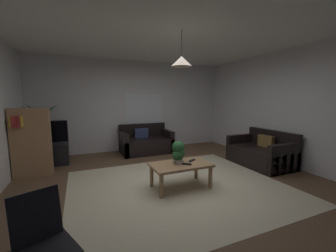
{
  "coord_description": "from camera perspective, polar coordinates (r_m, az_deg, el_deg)",
  "views": [
    {
      "loc": [
        -1.6,
        -3.44,
        1.59
      ],
      "look_at": [
        0.0,
        0.3,
        1.05
      ],
      "focal_mm": 22.31,
      "sensor_mm": 36.0,
      "label": 1
    }
  ],
  "objects": [
    {
      "name": "potted_palm_corner",
      "position": [
        6.15,
        -31.13,
        -2.13
      ],
      "size": [
        0.84,
        0.72,
        1.51
      ],
      "color": "beige",
      "rests_on": "ground"
    },
    {
      "name": "tv",
      "position": [
        5.67,
        -30.33,
        -1.57
      ],
      "size": [
        0.92,
        0.16,
        0.57
      ],
      "color": "black",
      "rests_on": "tv_stand"
    },
    {
      "name": "pendant_lamp",
      "position": [
        3.64,
        3.72,
        17.22
      ],
      "size": [
        0.36,
        0.36,
        0.6
      ],
      "color": "black"
    },
    {
      "name": "folding_chair",
      "position": [
        2.06,
        -31.16,
        -25.4
      ],
      "size": [
        0.53,
        0.54,
        0.87
      ],
      "color": "black",
      "rests_on": "ground"
    },
    {
      "name": "ceiling",
      "position": [
        3.96,
        1.87,
        24.2
      ],
      "size": [
        5.77,
        5.78,
        0.02
      ],
      "primitive_type": "cube",
      "color": "white"
    },
    {
      "name": "tv_stand",
      "position": [
        5.79,
        -29.95,
        -6.86
      ],
      "size": [
        0.9,
        0.44,
        0.5
      ],
      "primitive_type": "cube",
      "color": "black",
      "rests_on": "ground"
    },
    {
      "name": "floor",
      "position": [
        4.12,
        1.7,
        -15.29
      ],
      "size": [
        5.77,
        5.78,
        0.02
      ],
      "primitive_type": "cube",
      "color": "brown",
      "rests_on": "ground"
    },
    {
      "name": "wall_back",
      "position": [
        6.57,
        -9.08,
        5.43
      ],
      "size": [
        5.89,
        0.06,
        2.72
      ],
      "primitive_type": "cube",
      "color": "silver",
      "rests_on": "ground"
    },
    {
      "name": "remote_on_table_1",
      "position": [
        3.72,
        5.21,
        -10.3
      ],
      "size": [
        0.16,
        0.14,
        0.02
      ],
      "primitive_type": "cube",
      "rotation": [
        0.0,
        0.0,
        4.07
      ],
      "color": "black",
      "rests_on": "coffee_table"
    },
    {
      "name": "book_on_table_0",
      "position": [
        3.78,
        2.84,
        -9.99
      ],
      "size": [
        0.14,
        0.11,
        0.02
      ],
      "primitive_type": "cube",
      "rotation": [
        0.0,
        0.0,
        -0.23
      ],
      "color": "black",
      "rests_on": "coffee_table"
    },
    {
      "name": "window_pane",
      "position": [
        6.63,
        -6.44,
        3.92
      ],
      "size": [
        1.18,
        0.01,
        1.12
      ],
      "primitive_type": "cube",
      "color": "white"
    },
    {
      "name": "couch_right_side",
      "position": [
        5.53,
        24.08,
        -6.89
      ],
      "size": [
        0.89,
        1.41,
        0.82
      ],
      "rotation": [
        0.0,
        0.0,
        -1.57
      ],
      "color": "black",
      "rests_on": "ground"
    },
    {
      "name": "wall_right",
      "position": [
        5.68,
        29.55,
        4.23
      ],
      "size": [
        0.06,
        5.78,
        2.72
      ],
      "primitive_type": "cube",
      "color": "silver",
      "rests_on": "ground"
    },
    {
      "name": "couch_under_window",
      "position": [
        6.23,
        -6.08,
        -4.69
      ],
      "size": [
        1.45,
        0.89,
        0.82
      ],
      "color": "black",
      "rests_on": "ground"
    },
    {
      "name": "book_on_table_1",
      "position": [
        3.76,
        2.69,
        -9.67
      ],
      "size": [
        0.16,
        0.11,
        0.03
      ],
      "primitive_type": "cube",
      "rotation": [
        0.0,
        0.0,
        0.13
      ],
      "color": "#99663F",
      "rests_on": "coffee_table"
    },
    {
      "name": "bookshelf_corner",
      "position": [
        5.04,
        -33.3,
        -3.72
      ],
      "size": [
        0.7,
        0.31,
        1.4
      ],
      "color": "#A87F56",
      "rests_on": "ground"
    },
    {
      "name": "potted_plant_on_table",
      "position": [
        3.72,
        2.86,
        -7.12
      ],
      "size": [
        0.23,
        0.24,
        0.41
      ],
      "color": "beige",
      "rests_on": "coffee_table"
    },
    {
      "name": "remote_on_table_0",
      "position": [
        3.94,
        6.57,
        -9.31
      ],
      "size": [
        0.16,
        0.12,
        0.02
      ],
      "primitive_type": "cube",
      "rotation": [
        0.0,
        0.0,
        5.22
      ],
      "color": "black",
      "rests_on": "coffee_table"
    },
    {
      "name": "coffee_table",
      "position": [
        3.79,
        3.48,
        -11.27
      ],
      "size": [
        1.05,
        0.61,
        0.44
      ],
      "color": "#A87F56",
      "rests_on": "ground"
    },
    {
      "name": "rug",
      "position": [
        3.95,
        2.97,
        -16.13
      ],
      "size": [
        3.75,
        3.18,
        0.01
      ],
      "primitive_type": "cube",
      "color": "beige",
      "rests_on": "ground"
    }
  ]
}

